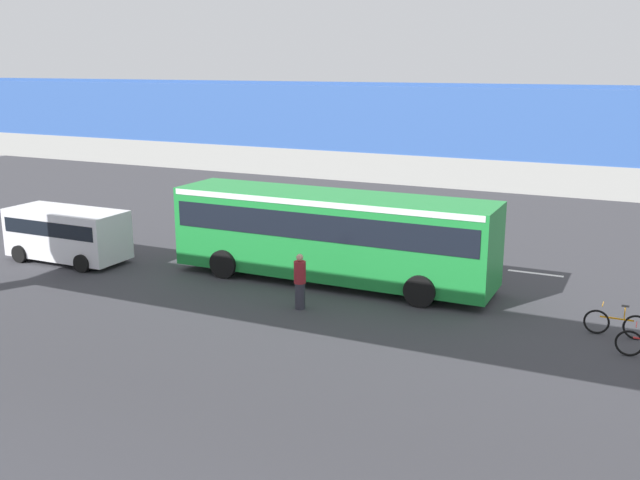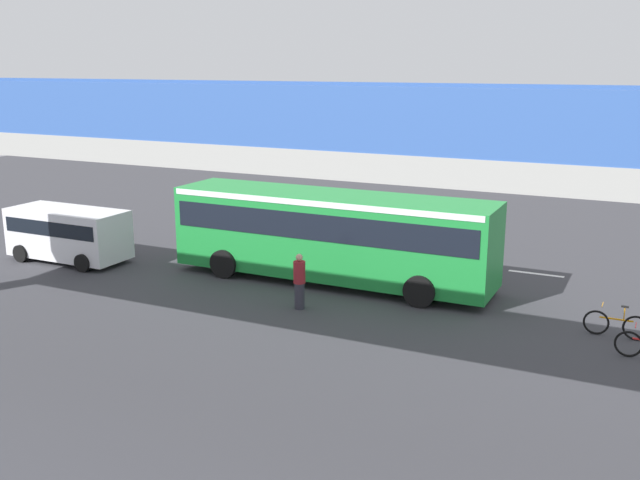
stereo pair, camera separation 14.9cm
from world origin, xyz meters
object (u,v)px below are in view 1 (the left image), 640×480
parked_van (67,232)px  pedestrian (300,282)px  city_bus (331,230)px  bicycle_orange (616,324)px

parked_van → pedestrian: (-10.74, 1.14, -0.30)m
city_bus → parked_van: city_bus is taller
pedestrian → city_bus: bearing=-83.8°
city_bus → bicycle_orange: 9.72m
city_bus → bicycle_orange: size_ratio=6.52×
parked_van → pedestrian: size_ratio=2.68×
parked_van → city_bus: bearing=-169.4°
parked_van → bicycle_orange: bearing=-178.3°
city_bus → pedestrian: city_bus is taller
city_bus → bicycle_orange: city_bus is taller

